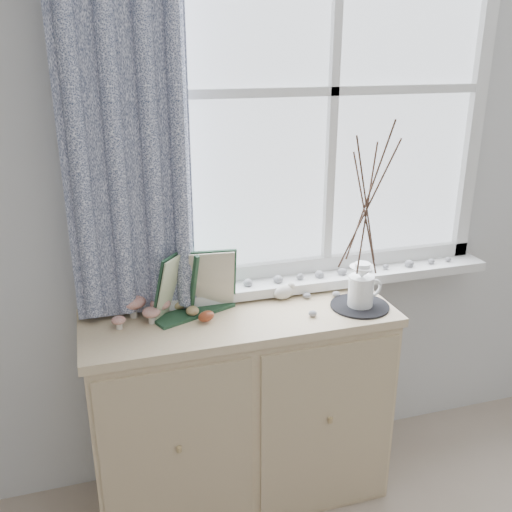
% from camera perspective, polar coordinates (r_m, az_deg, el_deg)
% --- Properties ---
extents(sideboard, '(1.20, 0.45, 0.85)m').
position_cam_1_polar(sideboard, '(2.41, -1.50, -14.96)').
color(sideboard, '#CBBB8E').
rests_on(sideboard, ground).
extents(botanical_book, '(0.40, 0.26, 0.26)m').
position_cam_1_polar(botanical_book, '(2.13, -6.19, -2.93)').
color(botanical_book, '#1E3E28').
rests_on(botanical_book, sideboard).
extents(toadstool_cluster, '(0.23, 0.16, 0.09)m').
position_cam_1_polar(toadstool_cluster, '(2.18, -11.35, -4.94)').
color(toadstool_cluster, beige).
rests_on(toadstool_cluster, sideboard).
extents(wooden_eggs, '(0.13, 0.17, 0.06)m').
position_cam_1_polar(wooden_eggs, '(2.18, -6.38, -5.44)').
color(wooden_eggs, tan).
rests_on(wooden_eggs, sideboard).
extents(songbird_figurine, '(0.13, 0.08, 0.06)m').
position_cam_1_polar(songbird_figurine, '(2.31, 2.77, -3.57)').
color(songbird_figurine, silver).
rests_on(songbird_figurine, sideboard).
extents(crocheted_doily, '(0.23, 0.23, 0.01)m').
position_cam_1_polar(crocheted_doily, '(2.29, 10.33, -4.93)').
color(crocheted_doily, black).
rests_on(crocheted_doily, sideboard).
extents(twig_pitcher, '(0.29, 0.29, 0.75)m').
position_cam_1_polar(twig_pitcher, '(2.15, 11.04, 5.38)').
color(twig_pitcher, white).
rests_on(twig_pitcher, crocheted_doily).
extents(sideboard_pebbles, '(0.33, 0.23, 0.02)m').
position_cam_1_polar(sideboard_pebbles, '(2.29, 6.28, -4.45)').
color(sideboard_pebbles, '#959597').
rests_on(sideboard_pebbles, sideboard).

